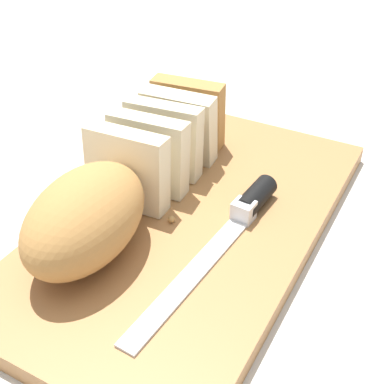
# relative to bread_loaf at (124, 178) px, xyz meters

# --- Properties ---
(ground_plane) EXTENTS (3.00, 3.00, 0.00)m
(ground_plane) POSITION_rel_bread_loaf_xyz_m (0.03, -0.06, -0.06)
(ground_plane) COLOR beige
(cutting_board) EXTENTS (0.47, 0.27, 0.02)m
(cutting_board) POSITION_rel_bread_loaf_xyz_m (0.03, -0.06, -0.05)
(cutting_board) COLOR #9E6B3D
(cutting_board) RESTS_ON ground_plane
(bread_loaf) EXTENTS (0.34, 0.13, 0.09)m
(bread_loaf) POSITION_rel_bread_loaf_xyz_m (0.00, 0.00, 0.00)
(bread_loaf) COLOR #A8753D
(bread_loaf) RESTS_ON cutting_board
(bread_knife) EXTENTS (0.26, 0.03, 0.02)m
(bread_knife) POSITION_rel_bread_loaf_xyz_m (0.05, -0.11, -0.03)
(bread_knife) COLOR silver
(bread_knife) RESTS_ON cutting_board
(crumb_near_knife) EXTENTS (0.01, 0.01, 0.01)m
(crumb_near_knife) POSITION_rel_bread_loaf_xyz_m (0.01, -0.00, -0.04)
(crumb_near_knife) COLOR tan
(crumb_near_knife) RESTS_ON cutting_board
(crumb_near_loaf) EXTENTS (0.01, 0.01, 0.01)m
(crumb_near_loaf) POSITION_rel_bread_loaf_xyz_m (0.01, -0.05, -0.04)
(crumb_near_loaf) COLOR tan
(crumb_near_loaf) RESTS_ON cutting_board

